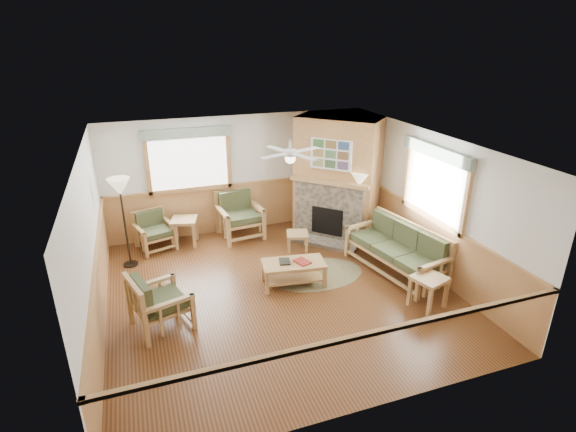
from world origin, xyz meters
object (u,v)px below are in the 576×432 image
object	(u,v)px
end_table_sofa	(428,292)
footstool	(297,241)
sofa	(396,250)
armchair_back_right	(240,216)
end_table_chairs	(185,231)
floor_lamp_right	(358,209)
armchair_left	(160,301)
coffee_table	(294,273)
armchair_back_left	(155,231)
floor_lamp_left	(125,223)

from	to	relation	value
end_table_sofa	footstool	bearing A→B (deg)	115.51
sofa	armchair_back_right	xyz separation A→B (m)	(-2.45, 2.62, 0.04)
end_table_chairs	floor_lamp_right	size ratio (longest dim) A/B	0.37
floor_lamp_right	armchair_left	bearing A→B (deg)	-158.78
end_table_chairs	end_table_sofa	world-z (taller)	end_table_chairs
sofa	coffee_table	bearing A→B (deg)	-106.85
armchair_back_right	armchair_back_left	bearing A→B (deg)	173.42
sofa	end_table_sofa	bearing A→B (deg)	-16.76
armchair_back_right	end_table_chairs	xyz separation A→B (m)	(-1.25, 0.00, -0.21)
end_table_chairs	footstool	size ratio (longest dim) A/B	1.35
armchair_left	floor_lamp_left	distance (m)	2.40
footstool	floor_lamp_left	xyz separation A→B (m)	(-3.44, 0.45, 0.73)
sofa	armchair_back_left	xyz separation A→B (m)	(-4.34, 2.62, -0.07)
armchair_back_right	footstool	bearing A→B (deg)	-53.49
armchair_left	footstool	bearing A→B (deg)	-74.68
coffee_table	floor_lamp_right	distance (m)	2.31
coffee_table	footstool	xyz separation A→B (m)	(0.58, 1.35, -0.03)
coffee_table	floor_lamp_right	world-z (taller)	floor_lamp_right
coffee_table	floor_lamp_left	xyz separation A→B (m)	(-2.86, 1.80, 0.69)
armchair_back_left	end_table_sofa	size ratio (longest dim) A/B	1.41
end_table_chairs	footstool	world-z (taller)	end_table_chairs
end_table_sofa	end_table_chairs	bearing A→B (deg)	132.86
armchair_back_left	floor_lamp_left	world-z (taller)	floor_lamp_left
end_table_chairs	floor_lamp_right	bearing A→B (deg)	-19.32
end_table_chairs	floor_lamp_left	bearing A→B (deg)	-152.57
sofa	coffee_table	size ratio (longest dim) A/B	1.81
armchair_back_right	end_table_sofa	distance (m)	4.52
armchair_back_left	floor_lamp_left	distance (m)	0.97
sofa	end_table_chairs	bearing A→B (deg)	-136.46
armchair_back_left	footstool	size ratio (longest dim) A/B	1.82
armchair_left	floor_lamp_left	world-z (taller)	floor_lamp_left
footstool	armchair_left	bearing A→B (deg)	-148.14
sofa	armchair_left	world-z (taller)	sofa
floor_lamp_left	coffee_table	bearing A→B (deg)	-32.19
armchair_back_left	coffee_table	xyz separation A→B (m)	(2.31, -2.42, -0.18)
end_table_sofa	floor_lamp_right	distance (m)	2.66
armchair_back_right	coffee_table	bearing A→B (deg)	-86.62
coffee_table	armchair_back_left	bearing A→B (deg)	141.90
armchair_back_right	end_table_chairs	distance (m)	1.27
armchair_back_right	floor_lamp_left	bearing A→B (deg)	-172.41
footstool	end_table_sofa	bearing A→B (deg)	-64.49
sofa	armchair_back_right	distance (m)	3.59
armchair_back_left	end_table_chairs	distance (m)	0.64
armchair_back_left	armchair_back_right	distance (m)	1.89
armchair_back_left	floor_lamp_left	size ratio (longest dim) A/B	0.44
sofa	armchair_back_right	size ratio (longest dim) A/B	2.02
coffee_table	floor_lamp_left	world-z (taller)	floor_lamp_left
armchair_back_right	floor_lamp_right	world-z (taller)	floor_lamp_right
floor_lamp_left	floor_lamp_right	distance (m)	4.81
armchair_left	footstool	distance (m)	3.54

